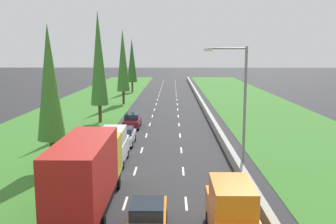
{
  "coord_description": "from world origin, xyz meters",
  "views": [
    {
      "loc": [
        0.95,
        0.15,
        8.62
      ],
      "look_at": [
        0.4,
        47.26,
        1.17
      ],
      "focal_mm": 40.91,
      "sensor_mm": 36.0,
      "label": 1
    }
  ],
  "objects_px": {
    "poplar_tree_second": "(50,83)",
    "street_light_mast": "(240,98)",
    "orange_sedan_centre_lane": "(148,218)",
    "red_box_truck_left_lane": "(88,173)",
    "poplar_tree_third": "(99,59)",
    "orange_van_right_lane": "(231,211)",
    "poplar_tree_fifth": "(132,61)",
    "silver_sedan_left_lane": "(125,136)",
    "poplar_tree_fourth": "(123,60)",
    "maroon_sedan_left_lane_fifth": "(132,121)",
    "white_van_left_lane": "(113,146)"
  },
  "relations": [
    {
      "from": "poplar_tree_second",
      "to": "poplar_tree_third",
      "type": "distance_m",
      "value": 18.69
    },
    {
      "from": "silver_sedan_left_lane",
      "to": "maroon_sedan_left_lane_fifth",
      "type": "distance_m",
      "value": 7.94
    },
    {
      "from": "red_box_truck_left_lane",
      "to": "silver_sedan_left_lane",
      "type": "height_order",
      "value": "red_box_truck_left_lane"
    },
    {
      "from": "poplar_tree_fifth",
      "to": "maroon_sedan_left_lane_fifth",
      "type": "bearing_deg",
      "value": -84.1
    },
    {
      "from": "poplar_tree_fifth",
      "to": "street_light_mast",
      "type": "bearing_deg",
      "value": -75.66
    },
    {
      "from": "poplar_tree_fourth",
      "to": "orange_van_right_lane",
      "type": "bearing_deg",
      "value": -76.85
    },
    {
      "from": "poplar_tree_fourth",
      "to": "poplar_tree_fifth",
      "type": "xyz_separation_m",
      "value": [
        -0.52,
        19.11,
        -0.46
      ]
    },
    {
      "from": "maroon_sedan_left_lane_fifth",
      "to": "poplar_tree_fourth",
      "type": "distance_m",
      "value": 21.13
    },
    {
      "from": "silver_sedan_left_lane",
      "to": "street_light_mast",
      "type": "distance_m",
      "value": 12.45
    },
    {
      "from": "orange_sedan_centre_lane",
      "to": "street_light_mast",
      "type": "bearing_deg",
      "value": 60.96
    },
    {
      "from": "white_van_left_lane",
      "to": "orange_van_right_lane",
      "type": "relative_size",
      "value": 1.0
    },
    {
      "from": "white_van_left_lane",
      "to": "poplar_tree_second",
      "type": "xyz_separation_m",
      "value": [
        -4.33,
        -1.3,
        4.97
      ]
    },
    {
      "from": "orange_van_right_lane",
      "to": "maroon_sedan_left_lane_fifth",
      "type": "bearing_deg",
      "value": 105.45
    },
    {
      "from": "poplar_tree_fifth",
      "to": "street_light_mast",
      "type": "distance_m",
      "value": 55.28
    },
    {
      "from": "silver_sedan_left_lane",
      "to": "street_light_mast",
      "type": "xyz_separation_m",
      "value": [
        9.55,
        -6.66,
        4.42
      ]
    },
    {
      "from": "red_box_truck_left_lane",
      "to": "orange_van_right_lane",
      "type": "distance_m",
      "value": 7.92
    },
    {
      "from": "red_box_truck_left_lane",
      "to": "poplar_tree_fourth",
      "type": "distance_m",
      "value": 43.47
    },
    {
      "from": "red_box_truck_left_lane",
      "to": "orange_sedan_centre_lane",
      "type": "relative_size",
      "value": 2.09
    },
    {
      "from": "poplar_tree_fourth",
      "to": "orange_sedan_centre_lane",
      "type": "bearing_deg",
      "value": -81.38
    },
    {
      "from": "orange_van_right_lane",
      "to": "poplar_tree_fifth",
      "type": "relative_size",
      "value": 0.43
    },
    {
      "from": "poplar_tree_second",
      "to": "poplar_tree_fourth",
      "type": "distance_m",
      "value": 35.24
    },
    {
      "from": "red_box_truck_left_lane",
      "to": "street_light_mast",
      "type": "bearing_deg",
      "value": 41.85
    },
    {
      "from": "red_box_truck_left_lane",
      "to": "poplar_tree_third",
      "type": "bearing_deg",
      "value": 99.3
    },
    {
      "from": "maroon_sedan_left_lane_fifth",
      "to": "poplar_tree_fifth",
      "type": "xyz_separation_m",
      "value": [
        -4.02,
        38.94,
        5.92
      ]
    },
    {
      "from": "silver_sedan_left_lane",
      "to": "orange_sedan_centre_lane",
      "type": "bearing_deg",
      "value": -79.52
    },
    {
      "from": "silver_sedan_left_lane",
      "to": "street_light_mast",
      "type": "relative_size",
      "value": 0.5
    },
    {
      "from": "white_van_left_lane",
      "to": "maroon_sedan_left_lane_fifth",
      "type": "relative_size",
      "value": 1.09
    },
    {
      "from": "orange_van_right_lane",
      "to": "red_box_truck_left_lane",
      "type": "bearing_deg",
      "value": 156.59
    },
    {
      "from": "red_box_truck_left_lane",
      "to": "street_light_mast",
      "type": "xyz_separation_m",
      "value": [
        9.61,
        8.61,
        3.05
      ]
    },
    {
      "from": "red_box_truck_left_lane",
      "to": "white_van_left_lane",
      "type": "xyz_separation_m",
      "value": [
        -0.03,
        9.12,
        -0.78
      ]
    },
    {
      "from": "maroon_sedan_left_lane_fifth",
      "to": "street_light_mast",
      "type": "relative_size",
      "value": 0.5
    },
    {
      "from": "maroon_sedan_left_lane_fifth",
      "to": "street_light_mast",
      "type": "height_order",
      "value": "street_light_mast"
    },
    {
      "from": "red_box_truck_left_lane",
      "to": "silver_sedan_left_lane",
      "type": "distance_m",
      "value": 15.33
    },
    {
      "from": "orange_van_right_lane",
      "to": "maroon_sedan_left_lane_fifth",
      "type": "height_order",
      "value": "orange_van_right_lane"
    },
    {
      "from": "white_van_left_lane",
      "to": "orange_sedan_centre_lane",
      "type": "relative_size",
      "value": 1.09
    },
    {
      "from": "street_light_mast",
      "to": "red_box_truck_left_lane",
      "type": "bearing_deg",
      "value": -138.15
    },
    {
      "from": "orange_sedan_centre_lane",
      "to": "poplar_tree_second",
      "type": "height_order",
      "value": "poplar_tree_second"
    },
    {
      "from": "maroon_sedan_left_lane_fifth",
      "to": "poplar_tree_second",
      "type": "xyz_separation_m",
      "value": [
        -4.31,
        -15.39,
        5.56
      ]
    },
    {
      "from": "poplar_tree_second",
      "to": "poplar_tree_third",
      "type": "height_order",
      "value": "poplar_tree_third"
    },
    {
      "from": "maroon_sedan_left_lane_fifth",
      "to": "poplar_tree_second",
      "type": "distance_m",
      "value": 16.92
    },
    {
      "from": "poplar_tree_third",
      "to": "poplar_tree_fourth",
      "type": "xyz_separation_m",
      "value": [
        0.78,
        16.59,
        -0.59
      ]
    },
    {
      "from": "red_box_truck_left_lane",
      "to": "poplar_tree_second",
      "type": "relative_size",
      "value": 0.88
    },
    {
      "from": "orange_van_right_lane",
      "to": "poplar_tree_second",
      "type": "bearing_deg",
      "value": 136.64
    },
    {
      "from": "white_van_left_lane",
      "to": "maroon_sedan_left_lane_fifth",
      "type": "bearing_deg",
      "value": 90.07
    },
    {
      "from": "poplar_tree_second",
      "to": "street_light_mast",
      "type": "height_order",
      "value": "poplar_tree_second"
    },
    {
      "from": "orange_van_right_lane",
      "to": "poplar_tree_fourth",
      "type": "xyz_separation_m",
      "value": [
        -10.78,
        46.17,
        5.8
      ]
    },
    {
      "from": "poplar_tree_fourth",
      "to": "white_van_left_lane",
      "type": "bearing_deg",
      "value": -84.08
    },
    {
      "from": "red_box_truck_left_lane",
      "to": "poplar_tree_third",
      "type": "height_order",
      "value": "poplar_tree_third"
    },
    {
      "from": "silver_sedan_left_lane",
      "to": "street_light_mast",
      "type": "height_order",
      "value": "street_light_mast"
    },
    {
      "from": "poplar_tree_fifth",
      "to": "poplar_tree_second",
      "type": "bearing_deg",
      "value": -90.3
    }
  ]
}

